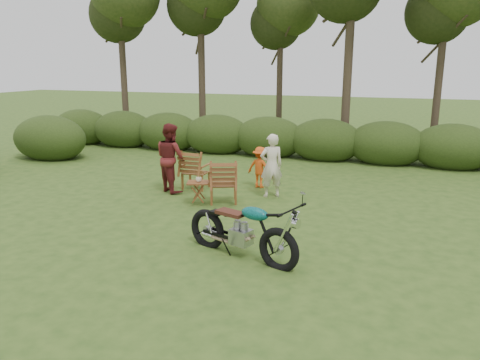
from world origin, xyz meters
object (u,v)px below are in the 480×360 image
(adult_a, at_px, (271,196))
(side_table, at_px, (198,193))
(lawn_chair_right, at_px, (224,202))
(lawn_chair_left, at_px, (196,188))
(child, at_px, (260,187))
(cup, at_px, (199,180))
(motorcycle, at_px, (241,256))
(adult_b, at_px, (172,191))

(adult_a, bearing_deg, side_table, 6.14)
(lawn_chair_right, bearing_deg, lawn_chair_left, -61.19)
(lawn_chair_left, xyz_separation_m, child, (1.56, 0.65, 0.00))
(lawn_chair_right, bearing_deg, cup, 12.99)
(cup, xyz_separation_m, child, (0.89, 1.92, -0.59))
(motorcycle, xyz_separation_m, cup, (-1.93, 2.53, 0.59))
(adult_b, bearing_deg, adult_a, -138.59)
(lawn_chair_left, height_order, adult_a, adult_a)
(adult_a, distance_m, adult_b, 2.57)
(cup, bearing_deg, adult_a, 39.93)
(motorcycle, distance_m, adult_a, 3.75)
(lawn_chair_right, relative_size, adult_b, 0.59)
(lawn_chair_left, bearing_deg, side_table, 116.69)
(adult_a, xyz_separation_m, child, (-0.52, 0.74, 0.00))
(lawn_chair_left, bearing_deg, lawn_chair_right, 140.59)
(cup, xyz_separation_m, adult_b, (-1.13, 0.81, -0.59))
(side_table, distance_m, cup, 0.32)
(child, bearing_deg, adult_b, 38.17)
(lawn_chair_left, xyz_separation_m, adult_b, (-0.47, -0.45, 0.00))
(lawn_chair_right, xyz_separation_m, lawn_chair_left, (-1.14, 0.93, 0.00))
(child, bearing_deg, adult_a, 134.54)
(child, bearing_deg, lawn_chair_right, 84.91)
(lawn_chair_left, relative_size, adult_b, 0.58)
(side_table, bearing_deg, cup, -21.59)
(lawn_chair_right, height_order, adult_a, adult_a)
(lawn_chair_left, distance_m, side_table, 1.44)
(side_table, height_order, adult_a, adult_a)
(cup, bearing_deg, lawn_chair_right, 35.08)
(lawn_chair_left, relative_size, adult_a, 0.65)
(motorcycle, bearing_deg, child, 121.89)
(adult_a, bearing_deg, lawn_chair_left, -35.52)
(motorcycle, relative_size, lawn_chair_right, 2.08)
(motorcycle, bearing_deg, side_table, 146.30)
(adult_b, bearing_deg, cup, 177.50)
(adult_a, relative_size, adult_b, 0.89)
(cup, relative_size, adult_b, 0.08)
(adult_a, bearing_deg, adult_b, -24.96)
(motorcycle, distance_m, cup, 3.24)
(motorcycle, xyz_separation_m, adult_b, (-3.06, 3.35, 0.00))
(lawn_chair_right, distance_m, adult_b, 1.68)
(lawn_chair_right, bearing_deg, side_table, 11.20)
(lawn_chair_left, xyz_separation_m, cup, (0.66, -1.27, 0.59))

